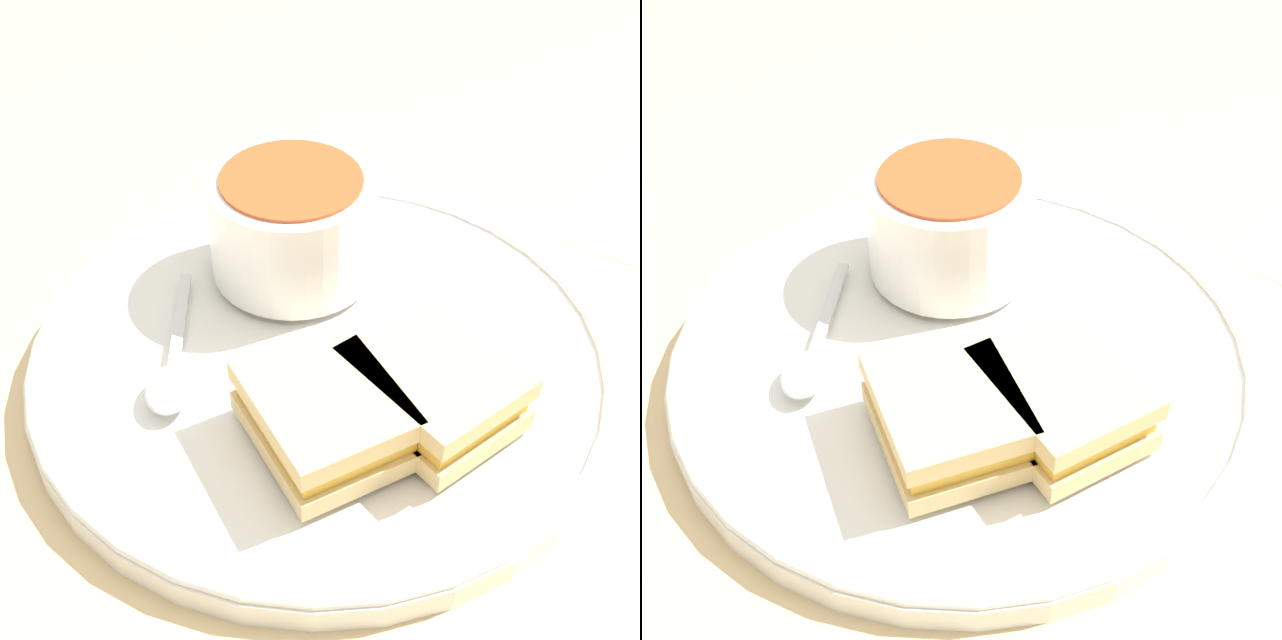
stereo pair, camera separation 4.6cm
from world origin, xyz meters
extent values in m
plane|color=#D1B27F|center=(0.00, 0.00, 0.00)|extent=(2.40, 2.40, 0.00)
cylinder|color=white|center=(0.00, 0.00, 0.01)|extent=(0.31, 0.31, 0.02)
torus|color=white|center=(0.00, 0.00, 0.02)|extent=(0.31, 0.31, 0.01)
cylinder|color=white|center=(0.04, 0.05, 0.02)|extent=(0.05, 0.05, 0.01)
cylinder|color=white|center=(0.04, 0.05, 0.05)|extent=(0.09, 0.09, 0.06)
cylinder|color=#B74C23|center=(0.04, 0.05, 0.08)|extent=(0.08, 0.08, 0.01)
cube|color=silver|center=(-0.03, 0.07, 0.02)|extent=(0.07, 0.05, 0.00)
ellipsoid|color=silver|center=(-0.07, 0.04, 0.02)|extent=(0.04, 0.04, 0.01)
cube|color=#DBBC7F|center=(-0.05, -0.04, 0.03)|extent=(0.09, 0.10, 0.01)
cube|color=gold|center=(-0.05, -0.04, 0.04)|extent=(0.08, 0.09, 0.01)
cube|color=#DBBC7F|center=(-0.05, -0.04, 0.05)|extent=(0.09, 0.10, 0.01)
cube|color=#DBBC7F|center=(-0.01, -0.07, 0.03)|extent=(0.08, 0.09, 0.01)
cube|color=gold|center=(-0.01, -0.07, 0.04)|extent=(0.08, 0.09, 0.01)
cube|color=#DBBC7F|center=(-0.01, -0.07, 0.05)|extent=(0.08, 0.09, 0.01)
camera|label=1|loc=(-0.28, -0.20, 0.35)|focal=50.00mm
camera|label=2|loc=(-0.25, -0.23, 0.35)|focal=50.00mm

